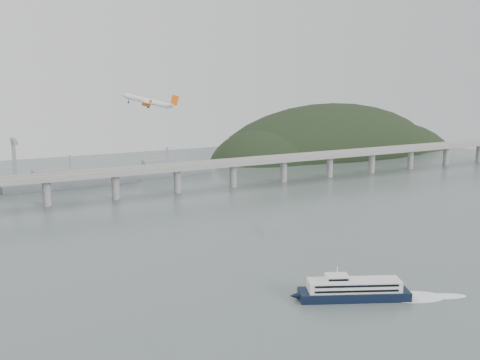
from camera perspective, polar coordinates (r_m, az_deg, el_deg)
ground at (r=270.87m, az=5.52°, el=-9.42°), size 900.00×900.00×0.00m
bridge at (r=441.43m, az=-8.96°, el=0.71°), size 800.00×22.00×23.90m
headland at (r=699.85m, az=10.11°, el=1.24°), size 365.00×155.00×156.00m
ferry at (r=244.49m, az=11.49°, el=-10.87°), size 71.38×37.74×14.36m
airliner at (r=331.37m, az=-9.19°, el=7.87°), size 31.84×29.90×10.74m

